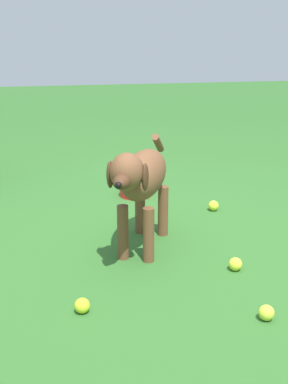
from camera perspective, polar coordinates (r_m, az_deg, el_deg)
The scene contains 7 objects.
ground at distance 2.76m, azimuth 2.63°, elevation -6.65°, with size 14.00×14.00×0.00m, color #2D6026.
dog at distance 2.65m, azimuth -0.27°, elevation 1.44°, with size 0.83×0.44×0.60m.
tennis_ball_0 at distance 2.60m, azimuth 10.00°, elevation -7.80°, with size 0.07×0.07×0.07m, color #D5E436.
tennis_ball_2 at distance 2.25m, azimuth -6.80°, elevation -12.28°, with size 0.07×0.07×0.07m, color #C7D928.
tennis_ball_3 at distance 2.24m, azimuth 13.28°, elevation -12.77°, with size 0.07×0.07×0.07m, color #C4D839.
tennis_ball_4 at distance 3.35m, azimuth 7.63°, elevation -1.50°, with size 0.07×0.07×0.07m, color #D2E231.
water_bowl at distance 3.60m, azimuth -0.93°, elevation 0.08°, with size 0.22×0.22×0.06m, color red.
Camera 1 is at (-2.44, 0.54, 1.19)m, focal length 48.62 mm.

